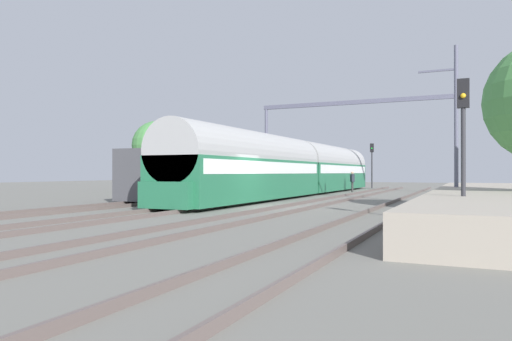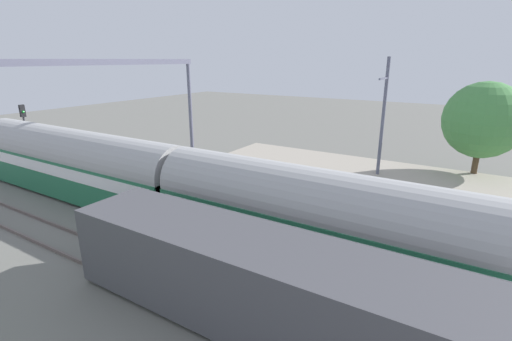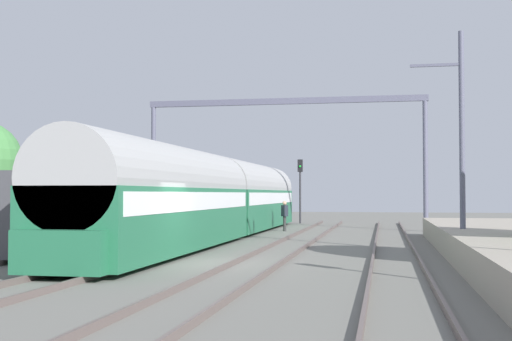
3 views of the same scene
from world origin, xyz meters
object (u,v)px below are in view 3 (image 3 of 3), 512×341
(passenger_train, at_px, (218,197))
(freight_car, at_px, (76,211))
(railway_signal_far, at_px, (300,182))
(catenary_gantry, at_px, (284,131))
(person_crossing, at_px, (285,213))

(passenger_train, xyz_separation_m, freight_car, (-4.12, -6.74, -0.50))
(railway_signal_far, distance_m, catenary_gantry, 9.47)
(freight_car, xyz_separation_m, catenary_gantry, (6.18, 15.01, 4.45))
(person_crossing, height_order, catenary_gantry, catenary_gantry)
(passenger_train, bearing_deg, person_crossing, 72.07)
(person_crossing, xyz_separation_m, railway_signal_far, (-0.34, 10.30, 1.96))
(freight_car, bearing_deg, catenary_gantry, 67.62)
(freight_car, height_order, person_crossing, freight_car)
(passenger_train, relative_size, railway_signal_far, 7.09)
(person_crossing, height_order, railway_signal_far, railway_signal_far)
(freight_car, relative_size, railway_signal_far, 2.81)
(railway_signal_far, bearing_deg, catenary_gantry, -89.09)
(freight_car, relative_size, person_crossing, 7.51)
(passenger_train, height_order, person_crossing, passenger_train)
(passenger_train, bearing_deg, railway_signal_far, 83.67)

